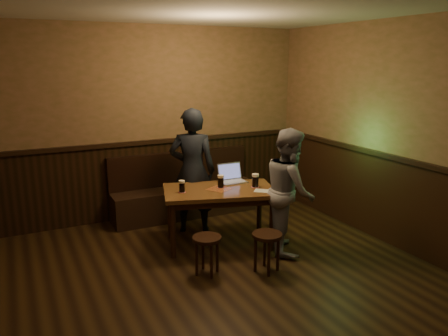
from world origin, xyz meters
name	(u,v)px	position (x,y,z in m)	size (l,w,h in m)	color
room	(231,183)	(0.00, 0.22, 1.20)	(5.04, 6.04, 2.84)	black
bench	(184,195)	(0.50, 2.75, 0.31)	(2.20, 0.50, 0.95)	black
pub_table	(219,196)	(0.50, 1.52, 0.64)	(1.53, 1.14, 0.74)	brown
stool_left	(207,244)	(0.03, 0.84, 0.35)	(0.33, 0.33, 0.43)	black
stool_right	(267,241)	(0.65, 0.60, 0.36)	(0.43, 0.43, 0.45)	black
pint_left	(182,186)	(0.04, 1.59, 0.81)	(0.10, 0.10, 0.15)	#A61427
pint_mid	(221,181)	(0.55, 1.57, 0.81)	(0.11, 0.11, 0.16)	#A61427
pint_right	(255,180)	(0.95, 1.39, 0.82)	(0.11, 0.11, 0.18)	#A61427
laptop	(232,177)	(0.80, 1.76, 0.79)	(0.34, 0.28, 0.24)	silver
menu	(263,191)	(0.96, 1.20, 0.73)	(0.22, 0.15, 0.00)	silver
person_suit	(192,171)	(0.38, 2.09, 0.85)	(0.62, 0.41, 1.70)	black
person_grey	(289,190)	(1.20, 0.99, 0.76)	(0.74, 0.58, 1.52)	gray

